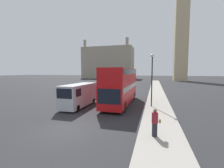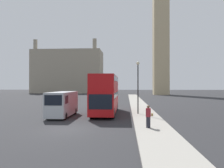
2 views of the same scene
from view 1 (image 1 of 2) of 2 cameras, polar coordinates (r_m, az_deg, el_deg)
ground_plane at (r=11.39m, az=-17.44°, el=-16.26°), size 300.00×300.00×0.00m
sidewalk_strip at (r=9.71m, az=18.34°, el=-19.60°), size 2.80×120.00×0.15m
clock_tower at (r=77.24m, az=25.20°, el=25.28°), size 5.67×5.84×61.87m
building_block_distant at (r=91.55m, az=-1.43°, el=7.98°), size 29.42×13.69×22.49m
red_double_decker_bus at (r=18.62m, az=3.46°, el=-0.13°), size 2.54×10.39×4.43m
white_van at (r=17.57m, az=-12.58°, el=-4.03°), size 1.98×5.94×2.61m
pedestrian at (r=9.62m, az=16.04°, el=-13.98°), size 0.53×0.37×1.67m
street_lamp at (r=17.15m, az=15.02°, el=4.32°), size 0.36×0.36×5.82m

